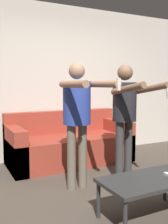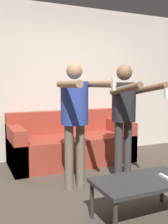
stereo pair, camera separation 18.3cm
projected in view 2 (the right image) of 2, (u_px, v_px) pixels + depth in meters
ground_plane at (122, 199)px, 3.02m from camera, size 14.00×14.00×0.00m
wall_back at (62, 82)px, 4.75m from camera, size 6.40×0.06×2.70m
couch at (71, 145)px, 4.42m from camera, size 2.02×0.89×0.84m
person_standing_left at (75, 110)px, 3.21m from camera, size 0.46×0.80×1.57m
person_standing_right at (125, 109)px, 3.50m from camera, size 0.44×0.79×1.57m
coffee_table at (143, 184)px, 2.53m from camera, size 0.95×0.53×0.40m
remote_on_table at (165, 177)px, 2.56m from camera, size 0.05×0.15×0.02m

